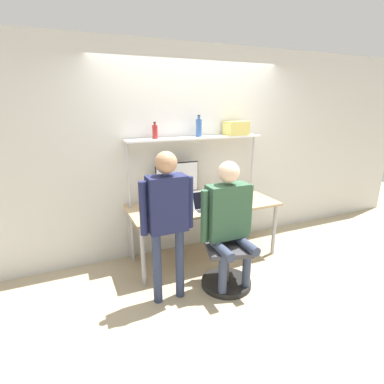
# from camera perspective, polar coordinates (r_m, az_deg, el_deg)

# --- Properties ---
(ground_plane) EXTENTS (12.00, 12.00, 0.00)m
(ground_plane) POSITION_cam_1_polar(r_m,az_deg,el_deg) (3.83, 4.81, -14.63)
(ground_plane) COLOR tan
(wall_back) EXTENTS (8.00, 0.06, 2.70)m
(wall_back) POSITION_cam_1_polar(r_m,az_deg,el_deg) (4.06, -0.23, 7.65)
(wall_back) COLOR silver
(wall_back) RESTS_ON ground_plane
(desk) EXTENTS (1.91, 0.77, 0.74)m
(desk) POSITION_cam_1_polar(r_m,az_deg,el_deg) (3.86, 2.22, -3.24)
(desk) COLOR tan
(desk) RESTS_ON ground_plane
(shelf_unit) EXTENTS (1.82, 0.25, 1.57)m
(shelf_unit) POSITION_cam_1_polar(r_m,az_deg,el_deg) (3.91, 0.75, 7.34)
(shelf_unit) COLOR white
(shelf_unit) RESTS_ON ground_plane
(monitor) EXTENTS (0.58, 0.20, 0.52)m
(monitor) POSITION_cam_1_polar(r_m,az_deg,el_deg) (3.87, -2.80, 2.35)
(monitor) COLOR black
(monitor) RESTS_ON desk
(laptop) EXTENTS (0.28, 0.24, 0.22)m
(laptop) POSITION_cam_1_polar(r_m,az_deg,el_deg) (3.62, 2.29, -2.45)
(laptop) COLOR silver
(laptop) RESTS_ON desk
(cell_phone) EXTENTS (0.07, 0.15, 0.01)m
(cell_phone) POSITION_cam_1_polar(r_m,az_deg,el_deg) (3.69, 6.00, -3.12)
(cell_phone) COLOR silver
(cell_phone) RESTS_ON desk
(office_chair) EXTENTS (0.57, 0.57, 0.94)m
(office_chair) POSITION_cam_1_polar(r_m,az_deg,el_deg) (3.46, 6.49, -12.75)
(office_chair) COLOR black
(office_chair) RESTS_ON ground_plane
(person_seated) EXTENTS (0.62, 0.47, 1.42)m
(person_seated) POSITION_cam_1_polar(r_m,az_deg,el_deg) (3.18, 7.02, -4.42)
(person_seated) COLOR #38425B
(person_seated) RESTS_ON ground_plane
(person_standing) EXTENTS (0.54, 0.21, 1.56)m
(person_standing) POSITION_cam_1_polar(r_m,az_deg,el_deg) (2.90, -4.75, -3.52)
(person_standing) COLOR #2D3856
(person_standing) RESTS_ON ground_plane
(bottle_blue) EXTENTS (0.07, 0.07, 0.27)m
(bottle_blue) POSITION_cam_1_polar(r_m,az_deg,el_deg) (3.88, 1.30, 12.18)
(bottle_blue) COLOR #335999
(bottle_blue) RESTS_ON shelf_unit
(bottle_red) EXTENTS (0.07, 0.07, 0.20)m
(bottle_red) POSITION_cam_1_polar(r_m,az_deg,el_deg) (3.68, -7.06, 11.34)
(bottle_red) COLOR maroon
(bottle_red) RESTS_ON shelf_unit
(storage_box) EXTENTS (0.29, 0.23, 0.18)m
(storage_box) POSITION_cam_1_polar(r_m,az_deg,el_deg) (4.15, 8.36, 11.94)
(storage_box) COLOR #DBCC66
(storage_box) RESTS_ON shelf_unit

